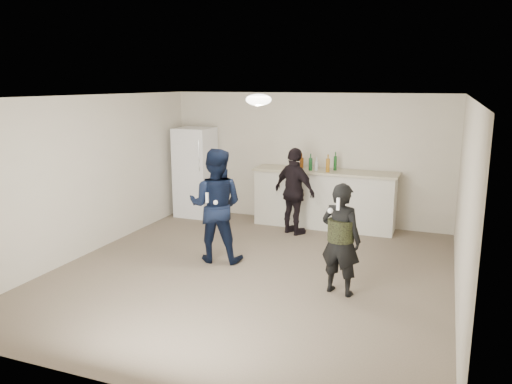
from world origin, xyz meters
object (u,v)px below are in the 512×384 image
(shaker, at_px, (294,165))
(man, at_px, (216,205))
(counter, at_px, (324,200))
(spectator, at_px, (295,191))
(fridge, at_px, (196,172))
(woman, at_px, (341,239))

(shaker, relative_size, man, 0.10)
(counter, xyz_separation_m, shaker, (-0.59, -0.06, 0.65))
(man, distance_m, spectator, 1.90)
(fridge, relative_size, shaker, 10.59)
(man, bearing_deg, woman, 154.71)
(counter, relative_size, fridge, 1.44)
(fridge, distance_m, woman, 4.58)
(spectator, bearing_deg, fridge, 13.87)
(fridge, relative_size, man, 1.04)
(spectator, bearing_deg, shaker, -43.53)
(fridge, bearing_deg, shaker, 0.16)
(counter, xyz_separation_m, fridge, (-2.67, -0.07, 0.38))
(counter, relative_size, shaker, 15.29)
(counter, bearing_deg, man, -115.28)
(fridge, distance_m, spectator, 2.34)
(shaker, xyz_separation_m, spectator, (0.19, -0.55, -0.39))
(shaker, distance_m, woman, 3.26)
(woman, bearing_deg, counter, -58.99)
(counter, height_order, shaker, shaker)
(fridge, height_order, spectator, fridge)
(shaker, bearing_deg, spectator, -70.93)
(counter, height_order, woman, woman)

